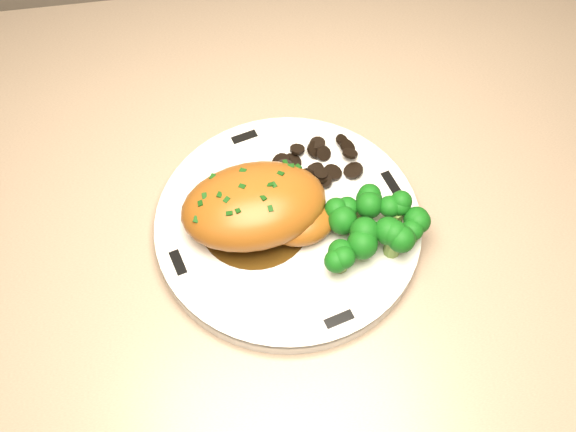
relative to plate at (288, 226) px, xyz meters
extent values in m
cylinder|color=white|center=(0.00, 0.00, 0.00)|extent=(0.31, 0.31, 0.02)
cube|color=black|center=(0.11, 0.03, 0.01)|extent=(0.02, 0.03, 0.00)
cube|color=black|center=(-0.03, 0.11, 0.01)|extent=(0.03, 0.02, 0.00)
cube|color=black|center=(-0.11, -0.03, 0.01)|extent=(0.02, 0.03, 0.00)
cube|color=black|center=(0.03, -0.11, 0.01)|extent=(0.03, 0.02, 0.00)
cylinder|color=#3A240A|center=(-0.03, 0.01, 0.01)|extent=(0.11, 0.11, 0.00)
ellipsoid|color=#925119|center=(-0.03, 0.01, 0.04)|extent=(0.14, 0.10, 0.05)
ellipsoid|color=#925119|center=(0.01, -0.01, 0.03)|extent=(0.07, 0.05, 0.03)
cube|color=#0E360B|center=(-0.07, 0.01, 0.06)|extent=(0.01, 0.00, 0.00)
cube|color=#0E360B|center=(-0.06, 0.01, 0.06)|extent=(0.01, 0.00, 0.00)
cube|color=#0E360B|center=(-0.04, 0.01, 0.06)|extent=(0.01, 0.00, 0.00)
cube|color=#0E360B|center=(-0.02, 0.01, 0.06)|extent=(0.01, 0.00, 0.00)
cube|color=#0E360B|center=(-0.01, 0.01, 0.06)|extent=(0.01, 0.00, 0.00)
cube|color=#0E360B|center=(0.01, 0.01, 0.06)|extent=(0.01, 0.00, 0.00)
cylinder|color=black|center=(0.06, 0.06, 0.01)|extent=(0.01, 0.01, 0.01)
cylinder|color=black|center=(0.06, 0.06, 0.01)|extent=(0.02, 0.02, 0.01)
cylinder|color=black|center=(0.06, 0.07, 0.02)|extent=(0.02, 0.02, 0.01)
cylinder|color=black|center=(0.05, 0.07, 0.01)|extent=(0.02, 0.02, 0.01)
cylinder|color=black|center=(0.05, 0.08, 0.01)|extent=(0.02, 0.02, 0.01)
cylinder|color=black|center=(0.04, 0.08, 0.02)|extent=(0.02, 0.01, 0.01)
cylinder|color=black|center=(0.03, 0.08, 0.01)|extent=(0.02, 0.02, 0.01)
cylinder|color=black|center=(0.02, 0.08, 0.01)|extent=(0.02, 0.02, 0.00)
cylinder|color=black|center=(0.02, 0.07, 0.02)|extent=(0.02, 0.02, 0.01)
cylinder|color=black|center=(0.01, 0.07, 0.01)|extent=(0.02, 0.02, 0.01)
cylinder|color=black|center=(0.01, 0.06, 0.01)|extent=(0.02, 0.02, 0.01)
cylinder|color=black|center=(0.01, 0.06, 0.02)|extent=(0.02, 0.02, 0.01)
cylinder|color=black|center=(0.01, 0.05, 0.01)|extent=(0.02, 0.02, 0.01)
cylinder|color=black|center=(0.01, 0.05, 0.01)|extent=(0.02, 0.02, 0.01)
cylinder|color=black|center=(0.02, 0.05, 0.02)|extent=(0.02, 0.03, 0.01)
cylinder|color=black|center=(0.02, 0.04, 0.01)|extent=(0.02, 0.02, 0.01)
cylinder|color=black|center=(0.03, 0.04, 0.01)|extent=(0.02, 0.02, 0.01)
cylinder|color=black|center=(0.04, 0.04, 0.02)|extent=(0.02, 0.02, 0.01)
cylinder|color=black|center=(0.05, 0.04, 0.01)|extent=(0.03, 0.03, 0.01)
cylinder|color=black|center=(0.05, 0.05, 0.01)|extent=(0.03, 0.03, 0.01)
cylinder|color=black|center=(0.06, 0.05, 0.02)|extent=(0.03, 0.03, 0.02)
cylinder|color=black|center=(0.06, 0.05, 0.01)|extent=(0.03, 0.03, 0.01)
cylinder|color=olive|center=(0.05, -0.01, 0.02)|extent=(0.02, 0.02, 0.02)
sphere|color=#083A0B|center=(0.05, -0.01, 0.03)|extent=(0.02, 0.02, 0.02)
cylinder|color=olive|center=(0.07, 0.00, 0.02)|extent=(0.02, 0.02, 0.02)
sphere|color=#083A0B|center=(0.07, 0.00, 0.03)|extent=(0.02, 0.02, 0.02)
cylinder|color=olive|center=(0.10, -0.02, 0.02)|extent=(0.02, 0.02, 0.02)
sphere|color=#083A0B|center=(0.10, -0.02, 0.03)|extent=(0.02, 0.02, 0.02)
cylinder|color=olive|center=(0.06, -0.04, 0.02)|extent=(0.02, 0.02, 0.02)
sphere|color=#083A0B|center=(0.06, -0.04, 0.03)|extent=(0.02, 0.02, 0.02)
cylinder|color=olive|center=(0.09, -0.05, 0.02)|extent=(0.02, 0.02, 0.02)
sphere|color=#083A0B|center=(0.09, -0.05, 0.03)|extent=(0.02, 0.02, 0.02)
cylinder|color=olive|center=(0.11, -0.03, 0.02)|extent=(0.02, 0.02, 0.02)
sphere|color=#083A0B|center=(0.11, -0.03, 0.03)|extent=(0.02, 0.02, 0.02)
cylinder|color=olive|center=(0.04, -0.06, 0.02)|extent=(0.02, 0.02, 0.02)
sphere|color=#083A0B|center=(0.04, -0.06, 0.03)|extent=(0.02, 0.02, 0.02)
camera|label=1|loc=(-0.05, -0.36, 0.60)|focal=45.00mm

